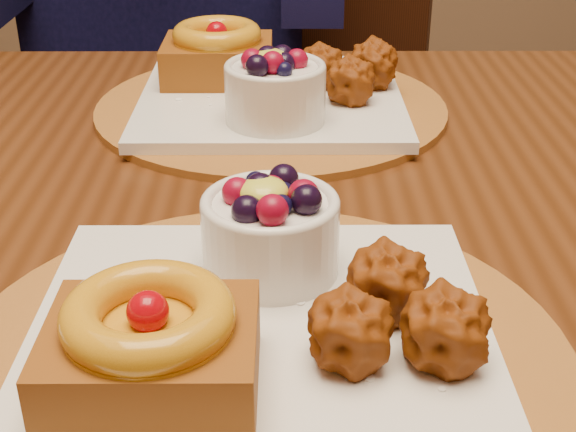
% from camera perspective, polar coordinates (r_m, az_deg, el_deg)
% --- Properties ---
extents(dining_table, '(1.60, 0.90, 0.76)m').
position_cam_1_polar(dining_table, '(0.72, -1.39, -4.43)').
color(dining_table, '#3D1D0B').
rests_on(dining_table, ground).
extents(place_setting_near, '(0.38, 0.38, 0.09)m').
position_cam_1_polar(place_setting_near, '(0.48, -2.33, -7.64)').
color(place_setting_near, brown).
rests_on(place_setting_near, dining_table).
extents(place_setting_far, '(0.38, 0.38, 0.09)m').
position_cam_1_polar(place_setting_far, '(0.87, -1.46, 9.16)').
color(place_setting_far, brown).
rests_on(place_setting_far, dining_table).
extents(chair_far, '(0.58, 0.58, 0.95)m').
position_cam_1_polar(chair_far, '(1.50, -0.03, 7.01)').
color(chair_far, black).
rests_on(chair_far, ground).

